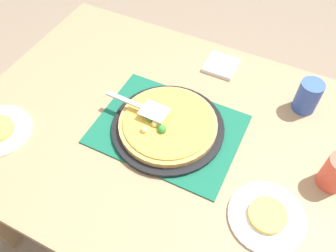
{
  "coord_description": "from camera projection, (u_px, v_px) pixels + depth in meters",
  "views": [
    {
      "loc": [
        -0.31,
        0.63,
        1.68
      ],
      "look_at": [
        0.0,
        0.0,
        0.77
      ],
      "focal_mm": 36.42,
      "sensor_mm": 36.0,
      "label": 1
    }
  ],
  "objects": [
    {
      "name": "ground_plane",
      "position": [
        168.0,
        217.0,
        1.75
      ],
      "size": [
        8.0,
        8.0,
        0.0
      ],
      "primitive_type": "plane",
      "color": "#84705B"
    },
    {
      "name": "dining_table",
      "position": [
        168.0,
        148.0,
        1.25
      ],
      "size": [
        1.4,
        1.0,
        0.75
      ],
      "color": "#9E7A56",
      "rests_on": "ground_plane"
    },
    {
      "name": "placemat",
      "position": [
        168.0,
        129.0,
        1.16
      ],
      "size": [
        0.48,
        0.36,
        0.01
      ],
      "primitive_type": "cube",
      "color": "#145B42",
      "rests_on": "dining_table"
    },
    {
      "name": "pizza_pan",
      "position": [
        168.0,
        127.0,
        1.15
      ],
      "size": [
        0.38,
        0.38,
        0.01
      ],
      "primitive_type": "cylinder",
      "color": "black",
      "rests_on": "placemat"
    },
    {
      "name": "pizza",
      "position": [
        167.0,
        124.0,
        1.13
      ],
      "size": [
        0.33,
        0.33,
        0.05
      ],
      "color": "tan",
      "rests_on": "pizza_pan"
    },
    {
      "name": "plate_far_right",
      "position": [
        267.0,
        217.0,
        0.96
      ],
      "size": [
        0.22,
        0.22,
        0.01
      ],
      "primitive_type": "cylinder",
      "color": "white",
      "rests_on": "dining_table"
    },
    {
      "name": "served_slice_right",
      "position": [
        268.0,
        215.0,
        0.95
      ],
      "size": [
        0.11,
        0.11,
        0.02
      ],
      "primitive_type": "cylinder",
      "color": "#EAB747",
      "rests_on": "plate_far_right"
    },
    {
      "name": "cup_near",
      "position": [
        308.0,
        96.0,
        1.17
      ],
      "size": [
        0.08,
        0.08,
        0.12
      ],
      "primitive_type": "cylinder",
      "color": "#3351AD",
      "rests_on": "dining_table"
    },
    {
      "name": "cup_far",
      "position": [
        336.0,
        172.0,
        0.99
      ],
      "size": [
        0.08,
        0.08,
        0.12
      ],
      "primitive_type": "cylinder",
      "color": "#E04C38",
      "rests_on": "dining_table"
    },
    {
      "name": "pizza_server",
      "position": [
        142.0,
        106.0,
        1.13
      ],
      "size": [
        0.23,
        0.07,
        0.01
      ],
      "color": "silver",
      "rests_on": "pizza"
    },
    {
      "name": "napkin_stack",
      "position": [
        221.0,
        65.0,
        1.34
      ],
      "size": [
        0.12,
        0.12,
        0.02
      ],
      "primitive_type": "cube",
      "color": "white",
      "rests_on": "dining_table"
    }
  ]
}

